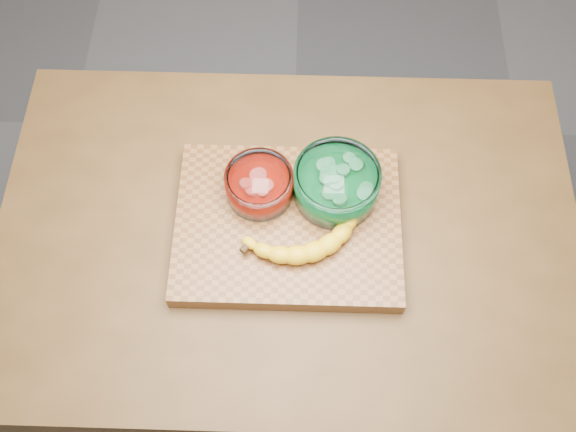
{
  "coord_description": "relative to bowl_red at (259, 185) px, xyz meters",
  "views": [
    {
      "loc": [
        0.02,
        -0.57,
        2.08
      ],
      "look_at": [
        0.0,
        0.0,
        0.96
      ],
      "focal_mm": 40.0,
      "sensor_mm": 36.0,
      "label": 1
    }
  ],
  "objects": [
    {
      "name": "cutting_board",
      "position": [
        0.06,
        -0.06,
        -0.05
      ],
      "size": [
        0.45,
        0.35,
        0.04
      ],
      "primitive_type": "cube",
      "color": "brown",
      "rests_on": "counter"
    },
    {
      "name": "banana",
      "position": [
        0.09,
        -0.09,
        -0.01
      ],
      "size": [
        0.27,
        0.17,
        0.04
      ],
      "primitive_type": null,
      "color": "yellow",
      "rests_on": "cutting_board"
    },
    {
      "name": "bowl_green",
      "position": [
        0.15,
        0.0,
        0.01
      ],
      "size": [
        0.17,
        0.17,
        0.08
      ],
      "color": "white",
      "rests_on": "cutting_board"
    },
    {
      "name": "counter",
      "position": [
        0.06,
        -0.06,
        -0.52
      ],
      "size": [
        1.2,
        0.8,
        0.9
      ],
      "primitive_type": "cube",
      "color": "#503418",
      "rests_on": "ground"
    },
    {
      "name": "ground",
      "position": [
        0.06,
        -0.06,
        -0.97
      ],
      "size": [
        3.5,
        3.5,
        0.0
      ],
      "primitive_type": "plane",
      "color": "#59595E",
      "rests_on": "ground"
    },
    {
      "name": "bowl_red",
      "position": [
        0.0,
        0.0,
        0.0
      ],
      "size": [
        0.14,
        0.14,
        0.06
      ],
      "color": "white",
      "rests_on": "cutting_board"
    }
  ]
}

